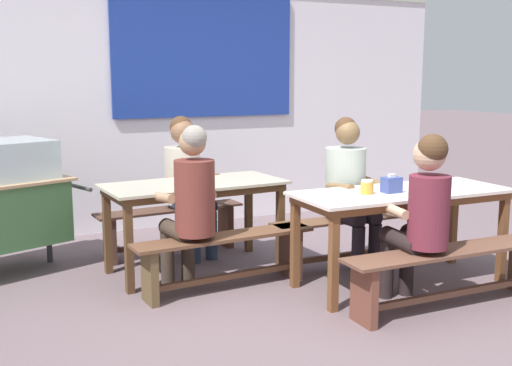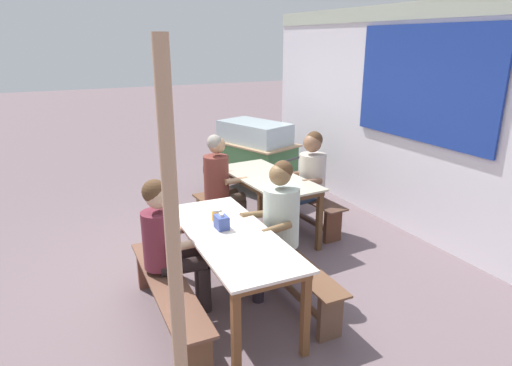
{
  "view_description": "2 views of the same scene",
  "coord_description": "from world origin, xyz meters",
  "px_view_note": "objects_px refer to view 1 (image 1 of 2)",
  "views": [
    {
      "loc": [
        -2.42,
        -3.99,
        1.67
      ],
      "look_at": [
        -0.19,
        0.63,
        0.79
      ],
      "focal_mm": 43.83,
      "sensor_mm": 36.0,
      "label": 1
    },
    {
      "loc": [
        4.02,
        -1.48,
        2.38
      ],
      "look_at": [
        -0.31,
        0.64,
        0.82
      ],
      "focal_mm": 31.19,
      "sensor_mm": 36.0,
      "label": 2
    }
  ],
  "objects_px": {
    "dining_table_far": "(194,192)",
    "person_center_facing": "(186,176)",
    "bench_far_front": "(225,254)",
    "bench_near_back": "(359,234)",
    "bench_near_front": "(450,269)",
    "person_right_near_table": "(349,184)",
    "tissue_box": "(391,185)",
    "condiment_jar": "(367,187)",
    "person_left_back_turned": "(191,200)",
    "bench_far_back": "(170,225)",
    "dining_table_near": "(402,200)",
    "person_near_front": "(422,210)"
  },
  "relations": [
    {
      "from": "dining_table_far",
      "to": "person_center_facing",
      "type": "bearing_deg",
      "value": 78.3
    },
    {
      "from": "bench_far_front",
      "to": "bench_near_back",
      "type": "xyz_separation_m",
      "value": [
        1.33,
        0.09,
        -0.01
      ]
    },
    {
      "from": "person_center_facing",
      "to": "dining_table_far",
      "type": "bearing_deg",
      "value": -101.7
    },
    {
      "from": "dining_table_far",
      "to": "bench_near_front",
      "type": "xyz_separation_m",
      "value": [
        1.34,
        -1.65,
        -0.39
      ]
    },
    {
      "from": "dining_table_far",
      "to": "bench_near_front",
      "type": "relative_size",
      "value": 0.91
    },
    {
      "from": "person_right_near_table",
      "to": "person_center_facing",
      "type": "relative_size",
      "value": 1.02
    },
    {
      "from": "bench_near_front",
      "to": "tissue_box",
      "type": "xyz_separation_m",
      "value": [
        -0.12,
        0.55,
        0.54
      ]
    },
    {
      "from": "dining_table_far",
      "to": "condiment_jar",
      "type": "xyz_separation_m",
      "value": [
        1.01,
        -1.07,
        0.14
      ]
    },
    {
      "from": "person_right_near_table",
      "to": "person_left_back_turned",
      "type": "bearing_deg",
      "value": 179.84
    },
    {
      "from": "dining_table_far",
      "to": "bench_far_back",
      "type": "distance_m",
      "value": 0.71
    },
    {
      "from": "person_right_near_table",
      "to": "dining_table_near",
      "type": "bearing_deg",
      "value": -74.75
    },
    {
      "from": "bench_near_back",
      "to": "bench_near_front",
      "type": "height_order",
      "value": "same"
    },
    {
      "from": "bench_far_back",
      "to": "person_left_back_turned",
      "type": "height_order",
      "value": "person_left_back_turned"
    },
    {
      "from": "bench_near_front",
      "to": "person_near_front",
      "type": "relative_size",
      "value": 1.34
    },
    {
      "from": "bench_near_front",
      "to": "person_center_facing",
      "type": "xyz_separation_m",
      "value": [
        -1.23,
        2.17,
        0.45
      ]
    },
    {
      "from": "bench_far_front",
      "to": "bench_near_front",
      "type": "height_order",
      "value": "same"
    },
    {
      "from": "bench_far_back",
      "to": "bench_far_front",
      "type": "relative_size",
      "value": 0.95
    },
    {
      "from": "bench_far_front",
      "to": "person_right_near_table",
      "type": "xyz_separation_m",
      "value": [
        1.17,
        0.04,
        0.46
      ]
    },
    {
      "from": "bench_far_back",
      "to": "person_left_back_turned",
      "type": "relative_size",
      "value": 1.08
    },
    {
      "from": "dining_table_far",
      "to": "person_center_facing",
      "type": "xyz_separation_m",
      "value": [
        0.11,
        0.52,
        0.06
      ]
    },
    {
      "from": "dining_table_far",
      "to": "person_left_back_turned",
      "type": "relative_size",
      "value": 1.19
    },
    {
      "from": "person_center_facing",
      "to": "bench_near_front",
      "type": "bearing_deg",
      "value": -60.43
    },
    {
      "from": "dining_table_far",
      "to": "bench_near_front",
      "type": "height_order",
      "value": "dining_table_far"
    },
    {
      "from": "person_right_near_table",
      "to": "person_center_facing",
      "type": "distance_m",
      "value": 1.53
    },
    {
      "from": "person_center_facing",
      "to": "person_near_front",
      "type": "distance_m",
      "value": 2.33
    },
    {
      "from": "bench_far_front",
      "to": "bench_near_back",
      "type": "distance_m",
      "value": 1.33
    },
    {
      "from": "person_left_back_turned",
      "to": "person_near_front",
      "type": "bearing_deg",
      "value": -37.34
    },
    {
      "from": "bench_far_front",
      "to": "person_right_near_table",
      "type": "bearing_deg",
      "value": 2.03
    },
    {
      "from": "bench_near_back",
      "to": "bench_near_front",
      "type": "relative_size",
      "value": 0.98
    },
    {
      "from": "bench_far_front",
      "to": "person_center_facing",
      "type": "bearing_deg",
      "value": 86.22
    },
    {
      "from": "bench_near_back",
      "to": "person_near_front",
      "type": "xyz_separation_m",
      "value": [
        -0.24,
        -1.08,
        0.45
      ]
    },
    {
      "from": "person_near_front",
      "to": "tissue_box",
      "type": "height_order",
      "value": "person_near_front"
    },
    {
      "from": "bench_far_back",
      "to": "bench_near_front",
      "type": "bearing_deg",
      "value": -58.28
    },
    {
      "from": "tissue_box",
      "to": "person_near_front",
      "type": "bearing_deg",
      "value": -100.98
    },
    {
      "from": "bench_far_back",
      "to": "bench_near_back",
      "type": "relative_size",
      "value": 0.85
    },
    {
      "from": "condiment_jar",
      "to": "person_center_facing",
      "type": "bearing_deg",
      "value": 119.66
    },
    {
      "from": "dining_table_near",
      "to": "person_right_near_table",
      "type": "height_order",
      "value": "person_right_near_table"
    },
    {
      "from": "person_center_facing",
      "to": "person_near_front",
      "type": "relative_size",
      "value": 1.02
    },
    {
      "from": "bench_far_back",
      "to": "tissue_box",
      "type": "bearing_deg",
      "value": -53.23
    },
    {
      "from": "condiment_jar",
      "to": "bench_near_front",
      "type": "bearing_deg",
      "value": -60.68
    },
    {
      "from": "person_near_front",
      "to": "person_left_back_turned",
      "type": "distance_m",
      "value": 1.7
    },
    {
      "from": "bench_near_back",
      "to": "bench_near_front",
      "type": "xyz_separation_m",
      "value": [
        -0.03,
        -1.16,
        0.01
      ]
    },
    {
      "from": "bench_near_front",
      "to": "tissue_box",
      "type": "height_order",
      "value": "tissue_box"
    },
    {
      "from": "dining_table_far",
      "to": "bench_near_back",
      "type": "xyz_separation_m",
      "value": [
        1.37,
        -0.49,
        -0.41
      ]
    },
    {
      "from": "dining_table_near",
      "to": "person_right_near_table",
      "type": "xyz_separation_m",
      "value": [
        -0.15,
        0.53,
        0.05
      ]
    },
    {
      "from": "dining_table_near",
      "to": "bench_near_front",
      "type": "bearing_deg",
      "value": -91.25
    },
    {
      "from": "bench_near_back",
      "to": "condiment_jar",
      "type": "relative_size",
      "value": 15.38
    },
    {
      "from": "dining_table_far",
      "to": "person_left_back_turned",
      "type": "distance_m",
      "value": 0.58
    },
    {
      "from": "bench_near_front",
      "to": "person_right_near_table",
      "type": "xyz_separation_m",
      "value": [
        -0.13,
        1.11,
        0.45
      ]
    },
    {
      "from": "dining_table_near",
      "to": "person_near_front",
      "type": "distance_m",
      "value": 0.55
    }
  ]
}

